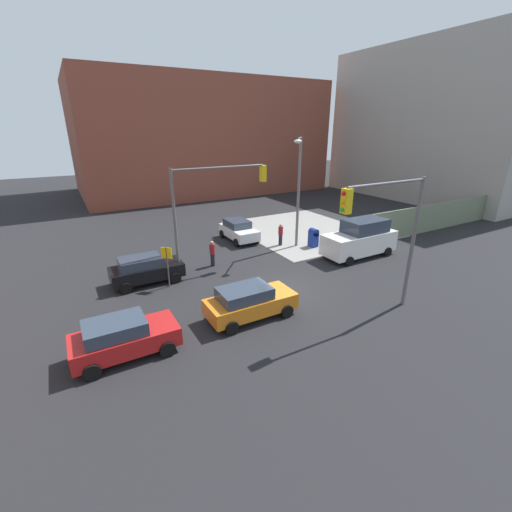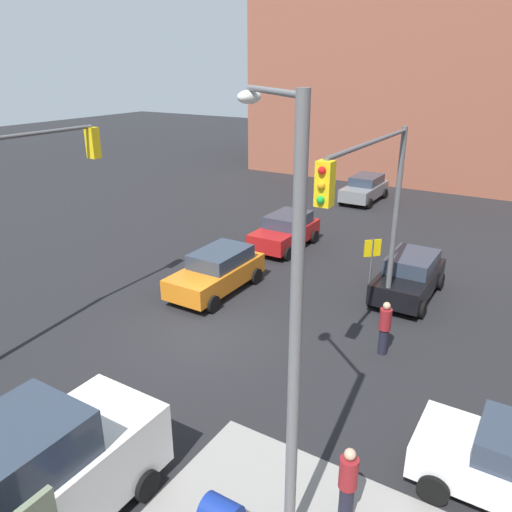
{
  "view_description": "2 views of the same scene",
  "coord_description": "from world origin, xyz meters",
  "px_view_note": "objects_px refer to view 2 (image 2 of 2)",
  "views": [
    {
      "loc": [
        -9.9,
        -14.38,
        8.61
      ],
      "look_at": [
        -1.32,
        0.65,
        2.06
      ],
      "focal_mm": 24.0,
      "sensor_mm": 36.0,
      "label": 1
    },
    {
      "loc": [
        11.25,
        8.8,
        8.28
      ],
      "look_at": [
        -2.98,
        0.06,
        1.83
      ],
      "focal_mm": 35.0,
      "sensor_mm": 36.0,
      "label": 2
    }
  ],
  "objects_px": {
    "traffic_signal_se_corner": "(25,198)",
    "coupe_red": "(286,231)",
    "traffic_signal_nw_corner": "(374,201)",
    "street_lamp_corner": "(287,306)",
    "coupe_gray": "(365,188)",
    "coupe_black": "(409,276)",
    "sedan_orange": "(217,271)",
    "pedestrian_waiting": "(385,327)",
    "van_white_delivery": "(20,492)",
    "pedestrian_crossing": "(348,484)"
  },
  "relations": [
    {
      "from": "traffic_signal_se_corner",
      "to": "pedestrian_crossing",
      "type": "distance_m",
      "value": 11.72
    },
    {
      "from": "traffic_signal_se_corner",
      "to": "coupe_black",
      "type": "xyz_separation_m",
      "value": [
        -9.03,
        9.22,
        -3.76
      ]
    },
    {
      "from": "coupe_red",
      "to": "pedestrian_waiting",
      "type": "height_order",
      "value": "pedestrian_waiting"
    },
    {
      "from": "coupe_gray",
      "to": "pedestrian_crossing",
      "type": "bearing_deg",
      "value": 19.27
    },
    {
      "from": "coupe_red",
      "to": "pedestrian_waiting",
      "type": "bearing_deg",
      "value": 46.05
    },
    {
      "from": "sedan_orange",
      "to": "van_white_delivery",
      "type": "xyz_separation_m",
      "value": [
        10.79,
        3.52,
        0.44
      ]
    },
    {
      "from": "street_lamp_corner",
      "to": "pedestrian_waiting",
      "type": "distance_m",
      "value": 7.94
    },
    {
      "from": "coupe_black",
      "to": "pedestrian_waiting",
      "type": "relative_size",
      "value": 2.35
    },
    {
      "from": "street_lamp_corner",
      "to": "pedestrian_crossing",
      "type": "height_order",
      "value": "street_lamp_corner"
    },
    {
      "from": "traffic_signal_se_corner",
      "to": "coupe_red",
      "type": "bearing_deg",
      "value": 166.77
    },
    {
      "from": "coupe_gray",
      "to": "street_lamp_corner",
      "type": "bearing_deg",
      "value": 16.58
    },
    {
      "from": "van_white_delivery",
      "to": "traffic_signal_nw_corner",
      "type": "bearing_deg",
      "value": 164.66
    },
    {
      "from": "coupe_black",
      "to": "traffic_signal_nw_corner",
      "type": "bearing_deg",
      "value": -2.9
    },
    {
      "from": "traffic_signal_nw_corner",
      "to": "pedestrian_crossing",
      "type": "height_order",
      "value": "traffic_signal_nw_corner"
    },
    {
      "from": "sedan_orange",
      "to": "pedestrian_waiting",
      "type": "height_order",
      "value": "pedestrian_waiting"
    },
    {
      "from": "van_white_delivery",
      "to": "pedestrian_waiting",
      "type": "height_order",
      "value": "van_white_delivery"
    },
    {
      "from": "traffic_signal_se_corner",
      "to": "street_lamp_corner",
      "type": "bearing_deg",
      "value": 76.85
    },
    {
      "from": "street_lamp_corner",
      "to": "sedan_orange",
      "type": "height_order",
      "value": "street_lamp_corner"
    },
    {
      "from": "van_white_delivery",
      "to": "coupe_black",
      "type": "bearing_deg",
      "value": 168.36
    },
    {
      "from": "sedan_orange",
      "to": "traffic_signal_se_corner",
      "type": "bearing_deg",
      "value": -26.21
    },
    {
      "from": "coupe_black",
      "to": "coupe_gray",
      "type": "bearing_deg",
      "value": -153.36
    },
    {
      "from": "traffic_signal_se_corner",
      "to": "coupe_black",
      "type": "bearing_deg",
      "value": 134.41
    },
    {
      "from": "traffic_signal_nw_corner",
      "to": "traffic_signal_se_corner",
      "type": "relative_size",
      "value": 1.0
    },
    {
      "from": "sedan_orange",
      "to": "pedestrian_waiting",
      "type": "bearing_deg",
      "value": 81.49
    },
    {
      "from": "coupe_gray",
      "to": "van_white_delivery",
      "type": "height_order",
      "value": "van_white_delivery"
    },
    {
      "from": "traffic_signal_nw_corner",
      "to": "pedestrian_crossing",
      "type": "xyz_separation_m",
      "value": [
        6.28,
        2.0,
        -3.79
      ]
    },
    {
      "from": "traffic_signal_nw_corner",
      "to": "coupe_red",
      "type": "distance_m",
      "value": 9.97
    },
    {
      "from": "coupe_gray",
      "to": "sedan_orange",
      "type": "height_order",
      "value": "same"
    },
    {
      "from": "sedan_orange",
      "to": "pedestrian_crossing",
      "type": "xyz_separation_m",
      "value": [
        7.23,
        8.22,
        0.04
      ]
    },
    {
      "from": "coupe_black",
      "to": "coupe_red",
      "type": "xyz_separation_m",
      "value": [
        -2.35,
        -6.54,
        -0.0
      ]
    },
    {
      "from": "traffic_signal_nw_corner",
      "to": "sedan_orange",
      "type": "distance_m",
      "value": 7.37
    },
    {
      "from": "traffic_signal_nw_corner",
      "to": "pedestrian_waiting",
      "type": "xyz_separation_m",
      "value": [
        0.08,
        0.7,
        -3.78
      ]
    },
    {
      "from": "traffic_signal_se_corner",
      "to": "coupe_red",
      "type": "distance_m",
      "value": 12.29
    },
    {
      "from": "coupe_black",
      "to": "coupe_red",
      "type": "bearing_deg",
      "value": -109.8
    },
    {
      "from": "traffic_signal_se_corner",
      "to": "sedan_orange",
      "type": "xyz_separation_m",
      "value": [
        -5.65,
        2.78,
        -3.76
      ]
    },
    {
      "from": "traffic_signal_se_corner",
      "to": "coupe_black",
      "type": "height_order",
      "value": "traffic_signal_se_corner"
    },
    {
      "from": "traffic_signal_nw_corner",
      "to": "sedan_orange",
      "type": "xyz_separation_m",
      "value": [
        -0.95,
        -6.22,
        -3.83
      ]
    },
    {
      "from": "street_lamp_corner",
      "to": "sedan_orange",
      "type": "relative_size",
      "value": 1.86
    },
    {
      "from": "traffic_signal_se_corner",
      "to": "pedestrian_crossing",
      "type": "bearing_deg",
      "value": 81.82
    },
    {
      "from": "street_lamp_corner",
      "to": "sedan_orange",
      "type": "xyz_separation_m",
      "value": [
        -7.99,
        -7.24,
        -3.86
      ]
    },
    {
      "from": "sedan_orange",
      "to": "coupe_gray",
      "type": "bearing_deg",
      "value": 179.73
    },
    {
      "from": "van_white_delivery",
      "to": "coupe_red",
      "type": "bearing_deg",
      "value": -167.64
    },
    {
      "from": "traffic_signal_se_corner",
      "to": "traffic_signal_nw_corner",
      "type": "bearing_deg",
      "value": 117.59
    },
    {
      "from": "street_lamp_corner",
      "to": "pedestrian_waiting",
      "type": "height_order",
      "value": "street_lamp_corner"
    },
    {
      "from": "coupe_gray",
      "to": "coupe_red",
      "type": "height_order",
      "value": "same"
    },
    {
      "from": "coupe_gray",
      "to": "pedestrian_waiting",
      "type": "height_order",
      "value": "pedestrian_waiting"
    },
    {
      "from": "pedestrian_waiting",
      "to": "coupe_gray",
      "type": "bearing_deg",
      "value": -88.19
    },
    {
      "from": "pedestrian_waiting",
      "to": "street_lamp_corner",
      "type": "bearing_deg",
      "value": 72.64
    },
    {
      "from": "coupe_red",
      "to": "pedestrian_crossing",
      "type": "relative_size",
      "value": 2.38
    },
    {
      "from": "traffic_signal_nw_corner",
      "to": "street_lamp_corner",
      "type": "xyz_separation_m",
      "value": [
        7.04,
        1.02,
        0.03
      ]
    }
  ]
}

